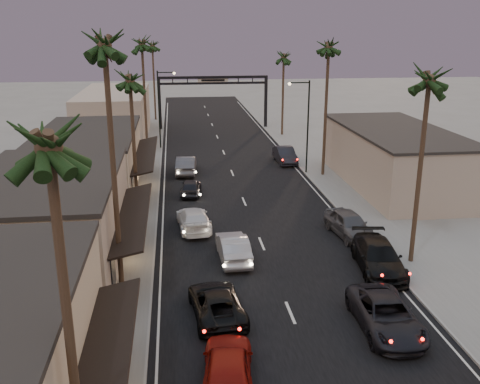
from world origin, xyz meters
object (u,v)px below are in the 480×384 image
object	(u,v)px
palm_ra	(430,72)
palm_rc	(284,54)
streetlight_right	(305,119)
palm_far	(152,43)
palm_lc	(130,75)
oncoming_red	(228,368)
oncoming_pickup	(217,303)
palm_rb	(329,43)
palm_lb	(104,37)
curbside_black	(378,257)
oncoming_silver	(233,247)
palm_la	(47,130)
arch	(213,89)
curbside_near	(386,315)
streetlight_left	(161,103)
palm_ld	(142,40)

from	to	relation	value
palm_ra	palm_rc	world-z (taller)	palm_ra
streetlight_right	palm_far	world-z (taller)	palm_far
streetlight_right	palm_lc	world-z (taller)	palm_lc
oncoming_red	oncoming_pickup	bearing A→B (deg)	-83.51
palm_rb	palm_rc	size ratio (longest dim) A/B	1.16
palm_lb	palm_rb	xyz separation A→B (m)	(17.20, 22.00, -0.97)
palm_rb	curbside_black	world-z (taller)	palm_rb
palm_ra	palm_rb	xyz separation A→B (m)	(0.00, 20.00, 0.97)
palm_ra	oncoming_silver	distance (m)	15.23
palm_la	palm_rc	xyz separation A→B (m)	(17.20, 55.00, -0.97)
arch	palm_lb	distance (m)	49.39
palm_far	oncoming_red	world-z (taller)	palm_far
palm_lb	oncoming_red	distance (m)	15.82
palm_rc	streetlight_right	bearing A→B (deg)	-95.05
curbside_near	oncoming_red	bearing A→B (deg)	-155.95
palm_la	arch	bearing A→B (deg)	81.97
streetlight_right	palm_ra	distance (m)	21.94
arch	palm_lb	world-z (taller)	palm_lb
palm_la	oncoming_silver	world-z (taller)	palm_la
arch	curbside_near	size ratio (longest dim) A/B	2.71
palm_far	oncoming_silver	distance (m)	53.63
arch	oncoming_red	size ratio (longest dim) A/B	3.02
palm_far	curbside_black	xyz separation A→B (m)	(14.48, -54.81, -10.59)
palm_rb	palm_lc	bearing A→B (deg)	-155.06
streetlight_left	oncoming_red	size ratio (longest dim) A/B	1.79
palm_far	oncoming_red	xyz separation A→B (m)	(4.58, -64.33, -10.59)
streetlight_left	oncoming_silver	xyz separation A→B (m)	(4.76, -32.21, -4.52)
streetlight_left	oncoming_red	bearing A→B (deg)	-85.87
arch	palm_ld	size ratio (longest dim) A/B	1.07
palm_la	palm_ra	world-z (taller)	same
palm_lb	palm_lc	world-z (taller)	palm_lb
streetlight_right	streetlight_left	xyz separation A→B (m)	(-13.84, 13.00, 0.00)
arch	palm_lb	xyz separation A→B (m)	(-8.60, -48.00, 7.85)
oncoming_silver	palm_far	bearing A→B (deg)	-85.51
palm_lb	palm_rb	bearing A→B (deg)	51.98
palm_lb	curbside_near	world-z (taller)	palm_lb
palm_lb	palm_rb	distance (m)	27.94
palm_far	palm_rc	bearing A→B (deg)	-39.64
palm_rb	oncoming_red	world-z (taller)	palm_rb
palm_la	curbside_black	bearing A→B (deg)	43.83
arch	streetlight_right	world-z (taller)	streetlight_right
palm_la	curbside_near	world-z (taller)	palm_la
streetlight_right	palm_lc	xyz separation A→B (m)	(-15.52, -9.00, 5.14)
palm_lb	palm_far	xyz separation A→B (m)	(0.30, 56.00, -1.94)
streetlight_right	curbside_black	world-z (taller)	streetlight_right
palm_far	oncoming_pickup	distance (m)	59.98
arch	curbside_black	world-z (taller)	arch
oncoming_silver	curbside_black	bearing A→B (deg)	160.46
palm_ra	palm_rb	distance (m)	20.02
palm_rb	palm_rc	world-z (taller)	palm_rb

